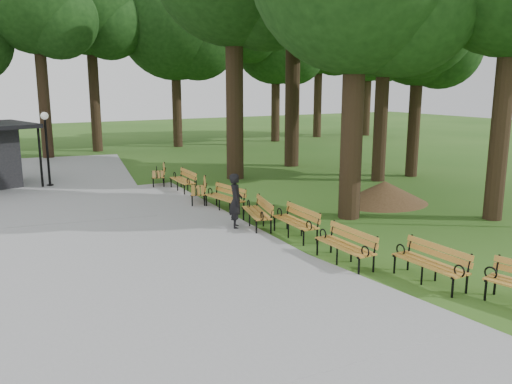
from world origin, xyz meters
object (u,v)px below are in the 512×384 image
bench_4 (257,213)px  bench_3 (295,222)px  person (236,201)px  bench_6 (198,190)px  bench_7 (182,181)px  bench_5 (224,198)px  lamp_post (46,133)px  bench_1 (429,264)px  bench_2 (344,246)px  lawn_tree_5 (420,31)px  bench_8 (158,174)px  dirt_mound (384,192)px

bench_4 → bench_3: bearing=30.8°
person → bench_6: bearing=16.4°
bench_6 → bench_7: size_ratio=1.00×
bench_3 → bench_5: size_ratio=1.00×
lamp_post → bench_3: 12.56m
bench_1 → bench_4: (-1.08, 5.90, 0.00)m
bench_5 → bench_2: bearing=-7.3°
bench_7 → bench_6: bearing=-4.2°
bench_7 → lawn_tree_5: lawn_tree_5 is taller
lamp_post → bench_6: (4.38, -5.81, -1.84)m
bench_4 → bench_5: 2.37m
bench_8 → bench_2: bearing=21.0°
bench_4 → lamp_post: bearing=-140.5°
bench_1 → bench_2: 2.11m
bench_1 → bench_4: size_ratio=1.00×
bench_5 → bench_6: size_ratio=1.00×
dirt_mound → bench_6: (-5.92, 3.51, 0.03)m
person → lamp_post: size_ratio=0.54×
bench_5 → bench_8: (-0.44, 5.73, 0.00)m
bench_3 → lawn_tree_5: size_ratio=0.21×
bench_2 → bench_5: (-0.20, 6.33, 0.00)m
bench_3 → bench_1: bearing=10.6°
person → lawn_tree_5: (11.44, 4.09, 5.80)m
bench_7 → lawn_tree_5: 12.62m
bench_6 → bench_8: same height
person → bench_2: person is taller
bench_7 → bench_1: bearing=6.9°
bench_5 → bench_6: same height
dirt_mound → bench_2: bench_2 is taller
person → bench_6: person is taller
bench_1 → bench_3: bearing=-173.1°
person → dirt_mound: size_ratio=0.59×
dirt_mound → bench_1: (-4.62, -6.45, 0.03)m
bench_3 → bench_7: size_ratio=1.00×
dirt_mound → bench_7: bench_7 is taller
bench_1 → lawn_tree_5: size_ratio=0.21×
bench_2 → bench_6: 8.03m
dirt_mound → bench_2: bearing=-140.4°
bench_6 → bench_2: bearing=25.6°
bench_1 → bench_7: same height
bench_4 → bench_2: bearing=18.2°
bench_1 → lawn_tree_5: lawn_tree_5 is taller
bench_1 → bench_6: same height
bench_1 → bench_2: same height
bench_1 → bench_8: 14.08m
bench_1 → bench_6: size_ratio=1.00×
bench_2 → lawn_tree_5: lawn_tree_5 is taller
bench_1 → bench_7: bearing=-176.3°
bench_5 → bench_7: size_ratio=1.00×
bench_1 → bench_3: (-0.64, 4.41, 0.00)m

